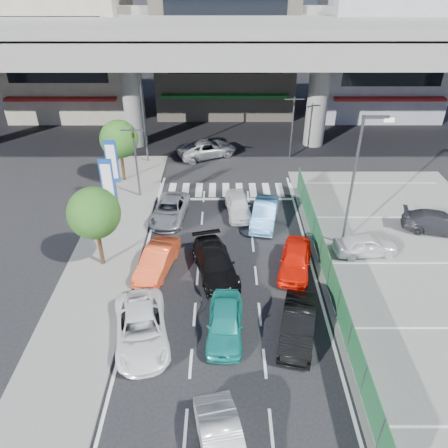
{
  "coord_description": "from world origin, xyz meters",
  "views": [
    {
      "loc": [
        -0.18,
        -15.69,
        15.19
      ],
      "look_at": [
        -0.15,
        5.08,
        2.03
      ],
      "focal_mm": 35.0,
      "sensor_mm": 36.0,
      "label": 1
    }
  ],
  "objects_px": {
    "hatch_white_back_mid": "(223,448)",
    "tree_near": "(94,213)",
    "street_lamp_left": "(145,106)",
    "traffic_cone": "(319,236)",
    "sedan_black_mid": "(215,263)",
    "wagon_silver_front_left": "(170,210)",
    "signboard_near": "(108,184)",
    "taxi_teal_mid": "(225,322)",
    "parked_sedan_white": "(366,245)",
    "signboard_far": "(112,163)",
    "taxi_orange_left": "(157,260)",
    "traffic_light_right": "(293,112)",
    "crossing_wagon_silver": "(207,149)",
    "sedan_white_front_mid": "(238,205)",
    "parked_sedan_dgrey": "(439,222)",
    "traffic_light_left": "(134,145)",
    "sedan_white_mid_left": "(141,328)",
    "hatch_black_mid_right": "(298,325)",
    "kei_truck_front_right": "(265,213)",
    "street_lamp_right": "(357,173)",
    "taxi_orange_right": "(295,260)",
    "tree_far": "(119,139)"
  },
  "relations": [
    {
      "from": "taxi_orange_left",
      "to": "traffic_cone",
      "type": "bearing_deg",
      "value": 28.94
    },
    {
      "from": "traffic_light_right",
      "to": "crossing_wagon_silver",
      "type": "bearing_deg",
      "value": 178.32
    },
    {
      "from": "traffic_light_right",
      "to": "traffic_cone",
      "type": "bearing_deg",
      "value": -89.41
    },
    {
      "from": "sedan_white_front_mid",
      "to": "taxi_teal_mid",
      "type": "bearing_deg",
      "value": -100.62
    },
    {
      "from": "signboard_far",
      "to": "traffic_cone",
      "type": "xyz_separation_m",
      "value": [
        13.23,
        -4.74,
        -2.67
      ]
    },
    {
      "from": "traffic_light_left",
      "to": "taxi_teal_mid",
      "type": "bearing_deg",
      "value": -65.26
    },
    {
      "from": "street_lamp_right",
      "to": "sedan_white_front_mid",
      "type": "height_order",
      "value": "street_lamp_right"
    },
    {
      "from": "hatch_black_mid_right",
      "to": "taxi_orange_left",
      "type": "xyz_separation_m",
      "value": [
        -7.04,
        4.91,
        -0.02
      ]
    },
    {
      "from": "tree_near",
      "to": "traffic_light_left",
      "type": "bearing_deg",
      "value": 84.29
    },
    {
      "from": "traffic_light_right",
      "to": "sedan_white_front_mid",
      "type": "bearing_deg",
      "value": -116.57
    },
    {
      "from": "signboard_far",
      "to": "sedan_white_mid_left",
      "type": "distance_m",
      "value": 13.34
    },
    {
      "from": "hatch_black_mid_right",
      "to": "wagon_silver_front_left",
      "type": "relative_size",
      "value": 0.94
    },
    {
      "from": "kei_truck_front_right",
      "to": "crossing_wagon_silver",
      "type": "bearing_deg",
      "value": 121.96
    },
    {
      "from": "traffic_light_right",
      "to": "sedan_white_mid_left",
      "type": "relative_size",
      "value": 1.05
    },
    {
      "from": "sedan_white_mid_left",
      "to": "taxi_teal_mid",
      "type": "distance_m",
      "value": 3.8
    },
    {
      "from": "traffic_light_right",
      "to": "parked_sedan_dgrey",
      "type": "distance_m",
      "value": 14.4
    },
    {
      "from": "taxi_teal_mid",
      "to": "sedan_black_mid",
      "type": "xyz_separation_m",
      "value": [
        -0.53,
        4.41,
        0.0
      ]
    },
    {
      "from": "sedan_white_mid_left",
      "to": "signboard_far",
      "type": "bearing_deg",
      "value": 94.52
    },
    {
      "from": "hatch_black_mid_right",
      "to": "crossing_wagon_silver",
      "type": "xyz_separation_m",
      "value": [
        -4.78,
        20.61,
        0.01
      ]
    },
    {
      "from": "traffic_light_right",
      "to": "hatch_black_mid_right",
      "type": "relative_size",
      "value": 1.24
    },
    {
      "from": "crossing_wagon_silver",
      "to": "hatch_white_back_mid",
      "type": "bearing_deg",
      "value": 158.01
    },
    {
      "from": "crossing_wagon_silver",
      "to": "parked_sedan_white",
      "type": "distance_m",
      "value": 17.19
    },
    {
      "from": "hatch_white_back_mid",
      "to": "sedan_black_mid",
      "type": "xyz_separation_m",
      "value": [
        -0.43,
        10.34,
        0.02
      ]
    },
    {
      "from": "tree_far",
      "to": "sedan_white_mid_left",
      "type": "relative_size",
      "value": 0.97
    },
    {
      "from": "parked_sedan_white",
      "to": "signboard_far",
      "type": "bearing_deg",
      "value": 63.19
    },
    {
      "from": "traffic_light_right",
      "to": "taxi_teal_mid",
      "type": "xyz_separation_m",
      "value": [
        -5.61,
        -20.23,
        -3.25
      ]
    },
    {
      "from": "parked_sedan_white",
      "to": "traffic_light_left",
      "type": "bearing_deg",
      "value": 57.98
    },
    {
      "from": "traffic_light_left",
      "to": "sedan_black_mid",
      "type": "height_order",
      "value": "traffic_light_left"
    },
    {
      "from": "crossing_wagon_silver",
      "to": "traffic_cone",
      "type": "height_order",
      "value": "crossing_wagon_silver"
    },
    {
      "from": "street_lamp_left",
      "to": "traffic_cone",
      "type": "height_order",
      "value": "street_lamp_left"
    },
    {
      "from": "sedan_white_mid_left",
      "to": "crossing_wagon_silver",
      "type": "height_order",
      "value": "crossing_wagon_silver"
    },
    {
      "from": "taxi_orange_right",
      "to": "parked_sedan_dgrey",
      "type": "xyz_separation_m",
      "value": [
        9.52,
        3.84,
        0.01
      ]
    },
    {
      "from": "signboard_near",
      "to": "sedan_black_mid",
      "type": "height_order",
      "value": "signboard_near"
    },
    {
      "from": "parked_sedan_white",
      "to": "street_lamp_left",
      "type": "bearing_deg",
      "value": 42.06
    },
    {
      "from": "taxi_orange_right",
      "to": "parked_sedan_dgrey",
      "type": "bearing_deg",
      "value": 34.94
    },
    {
      "from": "sedan_black_mid",
      "to": "wagon_silver_front_left",
      "type": "xyz_separation_m",
      "value": [
        -3.07,
        5.83,
        -0.07
      ]
    },
    {
      "from": "taxi_teal_mid",
      "to": "signboard_far",
      "type": "bearing_deg",
      "value": 124.09
    },
    {
      "from": "taxi_teal_mid",
      "to": "sedan_black_mid",
      "type": "relative_size",
      "value": 0.85
    },
    {
      "from": "hatch_white_back_mid",
      "to": "tree_near",
      "type": "bearing_deg",
      "value": 108.5
    },
    {
      "from": "traffic_light_left",
      "to": "crossing_wagon_silver",
      "type": "xyz_separation_m",
      "value": [
        4.62,
        7.21,
        -3.23
      ]
    },
    {
      "from": "signboard_far",
      "to": "hatch_black_mid_right",
      "type": "relative_size",
      "value": 1.12
    },
    {
      "from": "parked_sedan_dgrey",
      "to": "traffic_cone",
      "type": "bearing_deg",
      "value": 112.62
    },
    {
      "from": "traffic_cone",
      "to": "wagon_silver_front_left",
      "type": "bearing_deg",
      "value": 163.5
    },
    {
      "from": "signboard_far",
      "to": "wagon_silver_front_left",
      "type": "height_order",
      "value": "signboard_far"
    },
    {
      "from": "tree_near",
      "to": "sedan_white_front_mid",
      "type": "distance_m",
      "value": 10.0
    },
    {
      "from": "signboard_far",
      "to": "kei_truck_front_right",
      "type": "distance_m",
      "value": 10.66
    },
    {
      "from": "wagon_silver_front_left",
      "to": "parked_sedan_dgrey",
      "type": "xyz_separation_m",
      "value": [
        17.0,
        -1.69,
        0.08
      ]
    },
    {
      "from": "signboard_far",
      "to": "traffic_cone",
      "type": "relative_size",
      "value": 6.94
    },
    {
      "from": "wagon_silver_front_left",
      "to": "kei_truck_front_right",
      "type": "height_order",
      "value": "kei_truck_front_right"
    },
    {
      "from": "hatch_black_mid_right",
      "to": "sedan_white_front_mid",
      "type": "distance_m",
      "value": 11.27
    }
  ]
}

